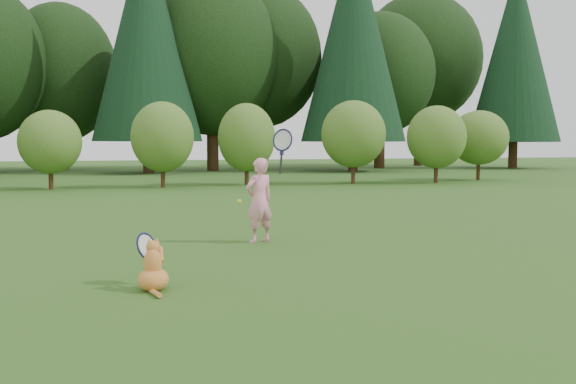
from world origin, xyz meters
name	(u,v)px	position (x,y,z in m)	size (l,w,h in m)	color
ground	(292,255)	(0.00, 0.00, 0.00)	(100.00, 100.00, 0.00)	#264F16
shrub_row	(163,142)	(0.00, 13.00, 1.40)	(28.00, 3.00, 2.80)	#446920
woodland_backdrop	(135,8)	(0.00, 23.00, 7.50)	(48.00, 10.00, 15.00)	black
child	(260,198)	(-0.10, 1.09, 0.60)	(0.70, 0.51, 1.71)	pink
cat	(153,263)	(-1.79, -1.37, 0.24)	(0.42, 0.72, 0.64)	#C45E25
tennis_ball	(239,201)	(-0.45, 0.83, 0.59)	(0.06, 0.06, 0.06)	#ADEA1B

